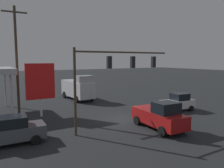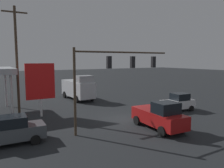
{
  "view_description": "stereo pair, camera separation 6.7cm",
  "coord_description": "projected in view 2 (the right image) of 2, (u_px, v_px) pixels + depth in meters",
  "views": [
    {
      "loc": [
        11.43,
        17.24,
        5.78
      ],
      "look_at": [
        0.0,
        -2.0,
        3.25
      ],
      "focal_mm": 35.0,
      "sensor_mm": 36.0,
      "label": 1
    },
    {
      "loc": [
        11.38,
        17.27,
        5.78
      ],
      "look_at": [
        0.0,
        -2.0,
        3.25
      ],
      "focal_mm": 35.0,
      "sensor_mm": 36.0,
      "label": 2
    }
  ],
  "objects": [
    {
      "name": "sedan_far",
      "position": [
        11.0,
        130.0,
        14.9
      ],
      "size": [
        4.46,
        2.19,
        1.93
      ],
      "rotation": [
        0.0,
        0.0,
        -0.04
      ],
      "color": "#474C51",
      "rests_on": "ground"
    },
    {
      "name": "utility_pole",
      "position": [
        17.0,
        59.0,
        22.1
      ],
      "size": [
        2.4,
        0.26,
        11.05
      ],
      "color": "#473828",
      "rests_on": "ground"
    },
    {
      "name": "ground_plane",
      "position": [
        122.0,
        119.0,
        21.18
      ],
      "size": [
        200.0,
        200.0,
        0.0
      ],
      "primitive_type": "plane",
      "color": "black"
    },
    {
      "name": "hatchback_crossing",
      "position": [
        178.0,
        102.0,
        24.65
      ],
      "size": [
        3.92,
        2.19,
        1.97
      ],
      "rotation": [
        0.0,
        0.0,
        -0.08
      ],
      "color": "silver",
      "rests_on": "ground"
    },
    {
      "name": "price_sign",
      "position": [
        40.0,
        82.0,
        21.84
      ],
      "size": [
        2.84,
        0.27,
        5.39
      ],
      "color": "silver",
      "rests_on": "ground"
    },
    {
      "name": "delivery_truck",
      "position": [
        78.0,
        88.0,
        31.35
      ],
      "size": [
        2.8,
        6.9,
        3.58
      ],
      "rotation": [
        0.0,
        0.0,
        1.62
      ],
      "color": "silver",
      "rests_on": "ground"
    },
    {
      "name": "traffic_signal_assembly",
      "position": [
        114.0,
        69.0,
        17.86
      ],
      "size": [
        9.06,
        0.43,
        6.66
      ],
      "color": "#473828",
      "rests_on": "ground"
    },
    {
      "name": "pickup_parked",
      "position": [
        160.0,
        116.0,
        18.07
      ],
      "size": [
        2.5,
        5.31,
        2.4
      ],
      "rotation": [
        0.0,
        0.0,
        1.51
      ],
      "color": "maroon",
      "rests_on": "ground"
    }
  ]
}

